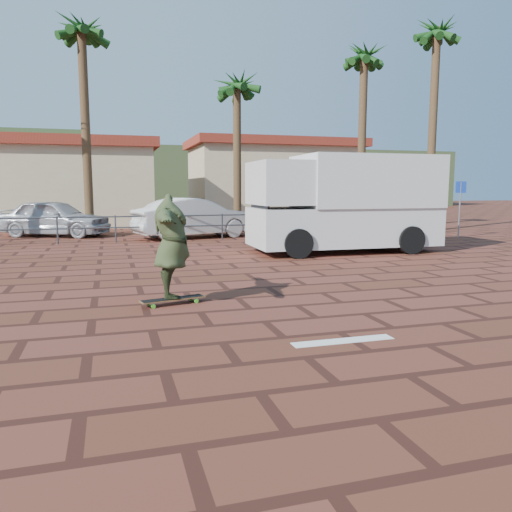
{
  "coord_description": "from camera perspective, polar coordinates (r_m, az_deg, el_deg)",
  "views": [
    {
      "loc": [
        -2.18,
        -6.96,
        1.99
      ],
      "look_at": [
        0.28,
        1.42,
        0.8
      ],
      "focal_mm": 35.0,
      "sensor_mm": 36.0,
      "label": 1
    }
  ],
  "objects": [
    {
      "name": "car_silver",
      "position": [
        22.31,
        -22.04,
        4.07
      ],
      "size": [
        4.84,
        3.52,
        1.53
      ],
      "primitive_type": "imported",
      "rotation": [
        0.0,
        0.0,
        1.14
      ],
      "color": "#B3B6BB",
      "rests_on": "ground"
    },
    {
      "name": "longboard",
      "position": [
        8.74,
        -9.48,
        -4.9
      ],
      "size": [
        1.15,
        0.51,
        0.11
      ],
      "rotation": [
        0.0,
        0.0,
        0.24
      ],
      "color": "olive",
      "rests_on": "ground"
    },
    {
      "name": "building_east",
      "position": [
        32.59,
        1.91,
        8.74
      ],
      "size": [
        10.6,
        6.6,
        5.0
      ],
      "color": "beige",
      "rests_on": "ground"
    },
    {
      "name": "palm_center",
      "position": [
        23.57,
        -2.2,
        18.46
      ],
      "size": [
        2.4,
        2.4,
        7.75
      ],
      "color": "brown",
      "rests_on": "ground"
    },
    {
      "name": "palm_far_right",
      "position": [
        25.33,
        19.95,
        22.25
      ],
      "size": [
        2.4,
        2.4,
        10.05
      ],
      "color": "brown",
      "rests_on": "ground"
    },
    {
      "name": "palm_left",
      "position": [
        22.77,
        -19.32,
        22.55
      ],
      "size": [
        2.4,
        2.4,
        9.45
      ],
      "color": "brown",
      "rests_on": "ground"
    },
    {
      "name": "car_white",
      "position": [
        20.26,
        -7.01,
        4.35
      ],
      "size": [
        5.12,
        2.87,
        1.6
      ],
      "primitive_type": "imported",
      "rotation": [
        0.0,
        0.0,
        1.83
      ],
      "color": "silver",
      "rests_on": "ground"
    },
    {
      "name": "campervan",
      "position": [
        15.94,
        10.14,
        6.15
      ],
      "size": [
        5.8,
        2.61,
        2.99
      ],
      "rotation": [
        0.0,
        0.0,
        -0.01
      ],
      "color": "silver",
      "rests_on": "ground"
    },
    {
      "name": "skateboarder",
      "position": [
        8.59,
        -9.62,
        1.06
      ],
      "size": [
        0.78,
        2.24,
        1.79
      ],
      "primitive_type": "imported",
      "rotation": [
        0.0,
        0.0,
        1.49
      ],
      "color": "#323E21",
      "rests_on": "longboard"
    },
    {
      "name": "palm_right",
      "position": [
        24.4,
        12.26,
        20.86
      ],
      "size": [
        2.4,
        2.4,
        9.05
      ],
      "color": "brown",
      "rests_on": "ground"
    },
    {
      "name": "street_sign",
      "position": [
        21.67,
        22.3,
        6.1
      ],
      "size": [
        0.46,
        0.09,
        2.25
      ],
      "rotation": [
        0.0,
        0.0,
        -0.11
      ],
      "color": "gray",
      "rests_on": "ground"
    },
    {
      "name": "ground",
      "position": [
        7.56,
        1.03,
        -7.52
      ],
      "size": [
        120.0,
        120.0,
        0.0
      ],
      "primitive_type": "plane",
      "color": "brown",
      "rests_on": "ground"
    },
    {
      "name": "guardrail",
      "position": [
        19.13,
        -9.76,
        3.74
      ],
      "size": [
        24.06,
        0.06,
        1.0
      ],
      "color": "#47494F",
      "rests_on": "ground"
    },
    {
      "name": "building_west",
      "position": [
        29.21,
        -24.06,
        7.68
      ],
      "size": [
        12.6,
        7.6,
        4.5
      ],
      "color": "beige",
      "rests_on": "ground"
    },
    {
      "name": "hill_front",
      "position": [
        57.01,
        -14.28,
        8.56
      ],
      "size": [
        70.0,
        18.0,
        6.0
      ],
      "primitive_type": "cube",
      "color": "#384C28",
      "rests_on": "ground"
    },
    {
      "name": "paint_stripe",
      "position": [
        6.74,
        9.91,
        -9.53
      ],
      "size": [
        1.4,
        0.22,
        0.01
      ],
      "primitive_type": "cube",
      "color": "white",
      "rests_on": "ground"
    }
  ]
}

